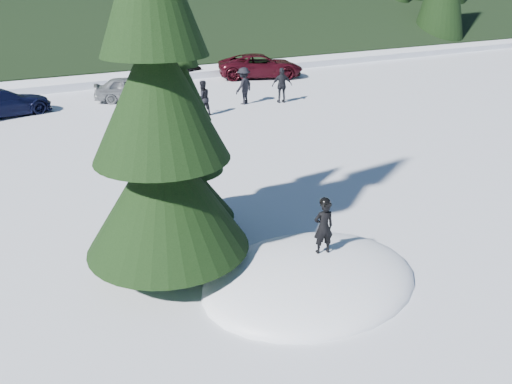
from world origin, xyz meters
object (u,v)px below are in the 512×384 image
child_skier (324,227)px  adult_1 (282,85)px  spruce_tall (159,111)px  car_3 (1,103)px  spruce_short (183,147)px  adult_2 (244,86)px  car_4 (131,89)px  adult_0 (203,98)px  car_5 (171,70)px  car_6 (261,66)px

child_skier → adult_1: (8.20, 13.62, -0.18)m
spruce_tall → car_3: 16.28m
spruce_short → adult_2: (8.00, 11.24, -1.22)m
spruce_tall → spruce_short: size_ratio=1.60×
car_3 → adult_2: bearing=-121.9°
car_3 → car_4: bearing=-101.8°
spruce_tall → car_3: size_ratio=2.02×
spruce_short → adult_0: bearing=62.6°
spruce_short → car_4: 15.32m
adult_1 → car_5: bearing=-55.7°
adult_1 → car_3: 12.86m
car_5 → spruce_short: bearing=147.6°
adult_1 → car_6: size_ratio=0.32×
adult_0 → car_4: (-1.74, 4.69, -0.17)m
car_4 → spruce_short: bearing=-176.4°
adult_1 → car_4: (-6.25, 4.29, -0.24)m
car_4 → car_5: car_5 is taller
car_3 → child_skier: bearing=178.6°
adult_0 → adult_2: bearing=-161.3°
child_skier → car_6: child_skier is taller
adult_2 → car_3: bearing=-43.5°
adult_2 → adult_0: bearing=-3.9°
spruce_tall → car_6: (13.63, 18.59, -2.59)m
spruce_short → child_skier: (1.57, -3.07, -1.07)m
adult_0 → child_skier: bearing=71.3°
adult_1 → car_5: adult_1 is taller
child_skier → car_3: 18.12m
car_3 → car_4: 5.96m
car_4 → adult_1: bearing=-107.6°
spruce_tall → spruce_short: spruce_tall is taller
adult_2 → car_5: size_ratio=0.46×
spruce_short → car_5: bearing=68.8°
car_4 → car_6: bearing=-58.6°
adult_2 → spruce_short: bearing=28.9°
adult_1 → adult_2: bearing=-1.9°
child_skier → adult_1: bearing=-105.3°
car_6 → car_4: bearing=127.6°
adult_0 → adult_1: 4.52m
spruce_short → adult_0: size_ratio=3.45×
spruce_tall → car_3: bearing=95.1°
child_skier → car_4: size_ratio=0.31×
child_skier → car_3: size_ratio=0.26×
adult_2 → car_4: 5.75m
adult_2 → car_3: (-10.43, 3.35, -0.27)m
car_3 → car_6: 15.29m
child_skier → car_4: child_skier is taller
adult_1 → car_6: 7.24m
spruce_short → car_5: size_ratio=1.41×
spruce_tall → spruce_short: 2.11m
adult_0 → car_5: (2.22, 9.09, -0.15)m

